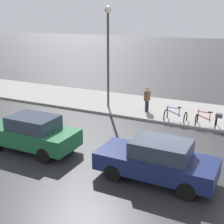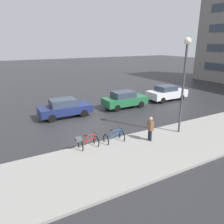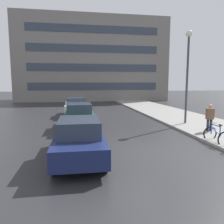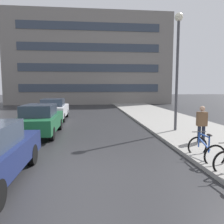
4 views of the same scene
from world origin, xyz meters
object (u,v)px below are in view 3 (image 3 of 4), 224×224
Objects in this scene: bicycle_second at (217,135)px; car_navy at (79,139)px; pedestrian at (210,117)px; streetlamp at (188,63)px; car_green at (79,116)px; car_white at (76,107)px.

bicycle_second is 6.52m from car_navy.
streetlamp is (-0.10, 2.57, 3.23)m from pedestrian.
car_green reaches higher than bicycle_second.
pedestrian is (7.24, -2.70, 0.14)m from car_green.
bicycle_second is 0.71× the size of pedestrian.
car_white is 2.63× the size of pedestrian.
car_green is 0.68× the size of streetlamp.
bicycle_second is 5.99m from streetlamp.
bicycle_second is 2.28m from pedestrian.
car_green is at bearing 178.89° from streetlamp.
car_green reaches higher than car_navy.
streetlamp reaches higher than car_navy.
pedestrian is 4.13m from streetlamp.
pedestrian is (7.34, 3.08, 0.16)m from car_navy.
pedestrian is (0.92, 2.02, 0.54)m from bicycle_second.
bicycle_second is at bearing 9.40° from car_navy.
streetlamp is at bearing 92.26° from pedestrian.
car_white is at bearing 142.50° from streetlamp.
car_green is at bearing 88.95° from car_navy.
pedestrian reaches higher than car_white.
bicycle_second is at bearing -100.18° from streetlamp.
bicycle_second is at bearing -114.62° from pedestrian.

